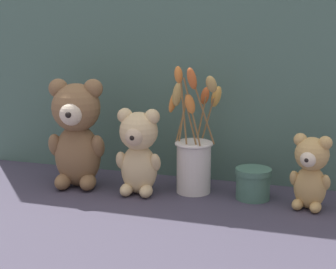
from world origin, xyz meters
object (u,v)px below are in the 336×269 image
(teddy_bear_medium, at_px, (139,150))
(decorative_tin_tall, at_px, (253,183))
(flower_vase, at_px, (194,154))
(teddy_bear_small, at_px, (311,170))
(teddy_bear_large, at_px, (77,131))

(teddy_bear_medium, distance_m, decorative_tin_tall, 0.29)
(teddy_bear_medium, distance_m, flower_vase, 0.14)
(decorative_tin_tall, bearing_deg, teddy_bear_small, -12.23)
(teddy_bear_large, height_order, decorative_tin_tall, teddy_bear_large)
(flower_vase, xyz_separation_m, decorative_tin_tall, (0.15, -0.00, -0.06))
(teddy_bear_small, relative_size, flower_vase, 0.54)
(teddy_bear_large, relative_size, teddy_bear_small, 1.61)
(flower_vase, height_order, decorative_tin_tall, flower_vase)
(teddy_bear_large, height_order, flower_vase, flower_vase)
(teddy_bear_small, distance_m, flower_vase, 0.29)
(teddy_bear_large, bearing_deg, teddy_bear_medium, -3.27)
(teddy_bear_medium, height_order, flower_vase, flower_vase)
(teddy_bear_medium, bearing_deg, flower_vase, 22.56)
(teddy_bear_small, height_order, decorative_tin_tall, teddy_bear_small)
(flower_vase, distance_m, decorative_tin_tall, 0.16)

